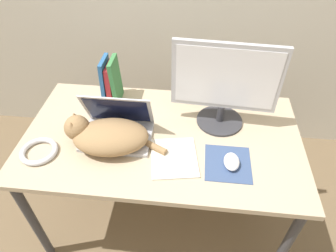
{
  "coord_description": "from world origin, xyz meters",
  "views": [
    {
      "loc": [
        0.14,
        -0.66,
        1.73
      ],
      "look_at": [
        0.03,
        0.34,
        0.81
      ],
      "focal_mm": 32.0,
      "sensor_mm": 36.0,
      "label": 1
    }
  ],
  "objects_px": {
    "computer_mouse": "(232,162)",
    "cable_coil": "(39,151)",
    "external_monitor": "(225,85)",
    "book_row": "(111,81)",
    "laptop": "(117,128)",
    "cat": "(106,136)",
    "notepad": "(174,158)"
  },
  "relations": [
    {
      "from": "computer_mouse",
      "to": "cable_coil",
      "type": "relative_size",
      "value": 0.6
    },
    {
      "from": "external_monitor",
      "to": "book_row",
      "type": "bearing_deg",
      "value": 167.86
    },
    {
      "from": "laptop",
      "to": "computer_mouse",
      "type": "height_order",
      "value": "laptop"
    },
    {
      "from": "cable_coil",
      "to": "laptop",
      "type": "bearing_deg",
      "value": 25.06
    },
    {
      "from": "cable_coil",
      "to": "cat",
      "type": "bearing_deg",
      "value": 15.08
    },
    {
      "from": "laptop",
      "to": "notepad",
      "type": "height_order",
      "value": "laptop"
    },
    {
      "from": "laptop",
      "to": "notepad",
      "type": "relative_size",
      "value": 1.22
    },
    {
      "from": "cable_coil",
      "to": "notepad",
      "type": "xyz_separation_m",
      "value": [
        0.62,
        0.04,
        -0.01
      ]
    },
    {
      "from": "computer_mouse",
      "to": "book_row",
      "type": "xyz_separation_m",
      "value": [
        -0.63,
        0.41,
        0.1
      ]
    },
    {
      "from": "cat",
      "to": "external_monitor",
      "type": "xyz_separation_m",
      "value": [
        0.52,
        0.23,
        0.16
      ]
    },
    {
      "from": "laptop",
      "to": "external_monitor",
      "type": "relative_size",
      "value": 0.66
    },
    {
      "from": "laptop",
      "to": "book_row",
      "type": "height_order",
      "value": "book_row"
    },
    {
      "from": "computer_mouse",
      "to": "notepad",
      "type": "bearing_deg",
      "value": 177.58
    },
    {
      "from": "laptop",
      "to": "external_monitor",
      "type": "height_order",
      "value": "external_monitor"
    },
    {
      "from": "external_monitor",
      "to": "computer_mouse",
      "type": "xyz_separation_m",
      "value": [
        0.05,
        -0.28,
        -0.21
      ]
    },
    {
      "from": "external_monitor",
      "to": "notepad",
      "type": "distance_m",
      "value": 0.41
    },
    {
      "from": "computer_mouse",
      "to": "cable_coil",
      "type": "height_order",
      "value": "computer_mouse"
    },
    {
      "from": "cat",
      "to": "computer_mouse",
      "type": "distance_m",
      "value": 0.58
    },
    {
      "from": "cable_coil",
      "to": "external_monitor",
      "type": "bearing_deg",
      "value": 20.52
    },
    {
      "from": "book_row",
      "to": "computer_mouse",
      "type": "bearing_deg",
      "value": -33.0
    },
    {
      "from": "cable_coil",
      "to": "notepad",
      "type": "height_order",
      "value": "cable_coil"
    },
    {
      "from": "laptop",
      "to": "external_monitor",
      "type": "xyz_separation_m",
      "value": [
        0.49,
        0.15,
        0.18
      ]
    },
    {
      "from": "cable_coil",
      "to": "computer_mouse",
      "type": "bearing_deg",
      "value": 1.61
    },
    {
      "from": "book_row",
      "to": "notepad",
      "type": "distance_m",
      "value": 0.56
    },
    {
      "from": "laptop",
      "to": "cable_coil",
      "type": "bearing_deg",
      "value": -154.94
    },
    {
      "from": "computer_mouse",
      "to": "notepad",
      "type": "height_order",
      "value": "computer_mouse"
    },
    {
      "from": "cat",
      "to": "computer_mouse",
      "type": "height_order",
      "value": "cat"
    },
    {
      "from": "laptop",
      "to": "notepad",
      "type": "distance_m",
      "value": 0.31
    },
    {
      "from": "cat",
      "to": "external_monitor",
      "type": "bearing_deg",
      "value": 23.5
    },
    {
      "from": "notepad",
      "to": "laptop",
      "type": "bearing_deg",
      "value": 157.07
    },
    {
      "from": "laptop",
      "to": "book_row",
      "type": "bearing_deg",
      "value": 108.37
    },
    {
      "from": "laptop",
      "to": "notepad",
      "type": "xyz_separation_m",
      "value": [
        0.29,
        -0.12,
        -0.04
      ]
    }
  ]
}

